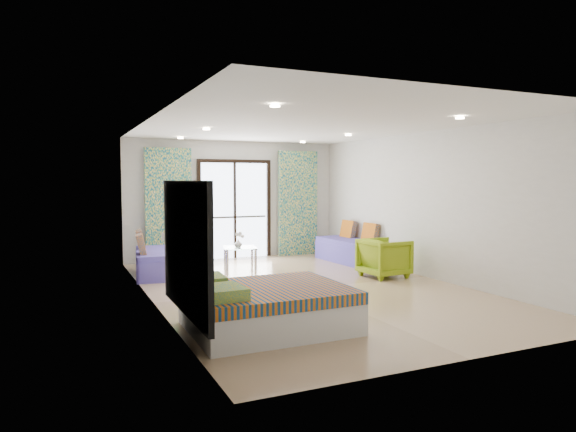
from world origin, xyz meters
name	(u,v)px	position (x,y,z in m)	size (l,w,h in m)	color
floor	(306,288)	(0.00, 0.00, 0.00)	(5.00, 7.50, 0.01)	tan
ceiling	(306,125)	(0.00, 0.00, 2.70)	(5.00, 7.50, 0.01)	silver
wall_back	(234,200)	(0.00, 3.75, 1.35)	(5.00, 0.01, 2.70)	silver
wall_front	(474,226)	(0.00, -3.75, 1.35)	(5.00, 0.01, 2.70)	silver
wall_left	(152,211)	(-2.50, 0.00, 1.35)	(0.01, 7.50, 2.70)	silver
wall_right	(427,205)	(2.50, 0.00, 1.35)	(0.01, 7.50, 2.70)	silver
balcony_door	(235,204)	(0.00, 3.72, 1.26)	(1.76, 0.08, 2.28)	black
balcony_rail	(235,217)	(0.00, 3.73, 0.95)	(1.52, 0.03, 0.04)	#595451
curtain_left	(169,206)	(-1.55, 3.57, 1.25)	(1.00, 0.10, 2.50)	beige
curtain_right	(298,203)	(1.55, 3.57, 1.25)	(1.00, 0.10, 2.50)	beige
downlight_a	(275,106)	(-1.40, -2.00, 2.67)	(0.12, 0.12, 0.02)	#FFE0B2
downlight_b	(460,118)	(1.40, -2.00, 2.67)	(0.12, 0.12, 0.02)	#FFE0B2
downlight_c	(206,129)	(-1.40, 1.00, 2.67)	(0.12, 0.12, 0.02)	#FFE0B2
downlight_d	(348,135)	(1.40, 1.00, 2.67)	(0.12, 0.12, 0.02)	#FFE0B2
downlight_e	(180,138)	(-1.40, 3.00, 2.67)	(0.12, 0.12, 0.02)	#FFE0B2
downlight_f	(303,142)	(1.40, 3.00, 2.67)	(0.12, 0.12, 0.02)	#FFE0B2
headboard	(185,247)	(-2.46, -1.91, 1.05)	(0.06, 2.10, 1.50)	black
switch_plate	(163,236)	(-2.47, -0.66, 1.05)	(0.02, 0.10, 0.10)	silver
bed	(267,307)	(-1.48, -1.91, 0.27)	(1.88, 1.53, 0.65)	silver
daybed_left	(153,261)	(-2.12, 2.27, 0.26)	(0.88, 1.77, 0.84)	#5248AD
daybed_right	(350,249)	(2.12, 2.08, 0.28)	(0.79, 1.84, 0.89)	#5248AD
coffee_table	(240,249)	(-0.35, 2.35, 0.38)	(0.78, 0.78, 0.75)	silver
vase	(238,244)	(-0.40, 2.32, 0.51)	(0.16, 0.16, 0.16)	white
armchair	(384,256)	(1.78, 0.30, 0.40)	(0.77, 0.72, 0.79)	#84A315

